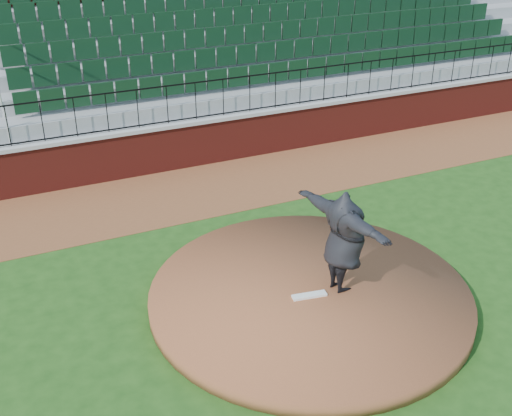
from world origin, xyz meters
The scene contains 10 objects.
ground centered at (0.00, 0.00, 0.00)m, with size 90.00×90.00×0.00m, color #1E4914.
warning_track centered at (0.00, 5.40, 0.01)m, with size 34.00×3.20×0.01m, color brown.
field_wall centered at (0.00, 7.00, 0.60)m, with size 34.00×0.35×1.20m, color maroon.
wall_cap centered at (0.00, 7.00, 1.25)m, with size 34.00×0.45×0.10m, color #B7B7B7.
wall_railing centered at (0.00, 7.00, 1.80)m, with size 34.00×0.05×1.00m, color black, non-canonical shape.
seating_stands centered at (0.00, 9.72, 2.30)m, with size 34.00×5.10×4.60m, color gray, non-canonical shape.
concourse_wall centered at (0.00, 12.52, 2.75)m, with size 34.00×0.50×5.50m, color maroon.
pitchers_mound centered at (0.37, -0.05, 0.12)m, with size 5.91×5.91×0.25m, color brown.
pitching_rubber centered at (0.25, -0.24, 0.27)m, with size 0.64×0.16×0.04m, color white.
pitcher centered at (0.91, -0.25, 1.24)m, with size 2.43×0.66×1.98m, color black.
Camera 1 is at (-4.61, -8.40, 6.82)m, focal length 44.26 mm.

